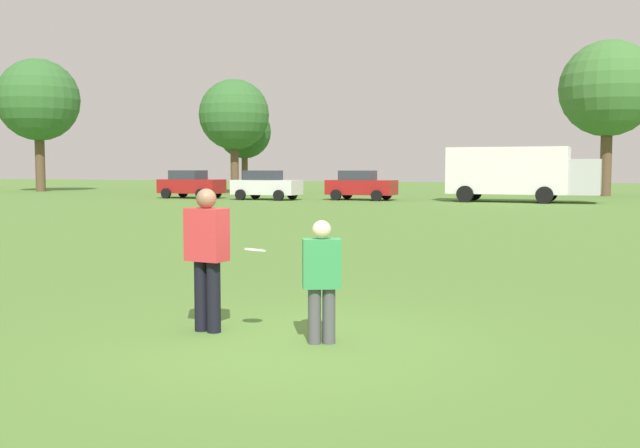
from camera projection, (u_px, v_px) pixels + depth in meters
ground_plane at (286, 343)px, 8.61m from camera, size 180.21×180.21×0.00m
player_thrower at (207, 251)px, 9.12m from camera, size 0.54×0.37×1.79m
player_defender at (322, 275)px, 8.52m from camera, size 0.50×0.40×1.44m
frisbee at (255, 250)px, 8.80m from camera, size 0.27×0.27×0.08m
parked_car_near_left at (191, 184)px, 48.01m from camera, size 4.30×2.41×1.82m
parked_car_mid_left at (266, 185)px, 45.68m from camera, size 4.30×2.41×1.82m
parked_car_center at (361, 185)px, 45.33m from camera, size 4.30×2.41×1.82m
box_truck at (519, 172)px, 42.58m from camera, size 8.63×3.34×3.18m
tree_west_oak at (38, 100)px, 60.49m from camera, size 6.71×6.71×10.90m
tree_west_maple at (244, 132)px, 59.81m from camera, size 4.36×4.36×7.08m
tree_center_elm at (234, 115)px, 55.84m from camera, size 5.34×5.34×8.68m
tree_east_birch at (608, 89)px, 50.94m from camera, size 6.64×6.64×10.80m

